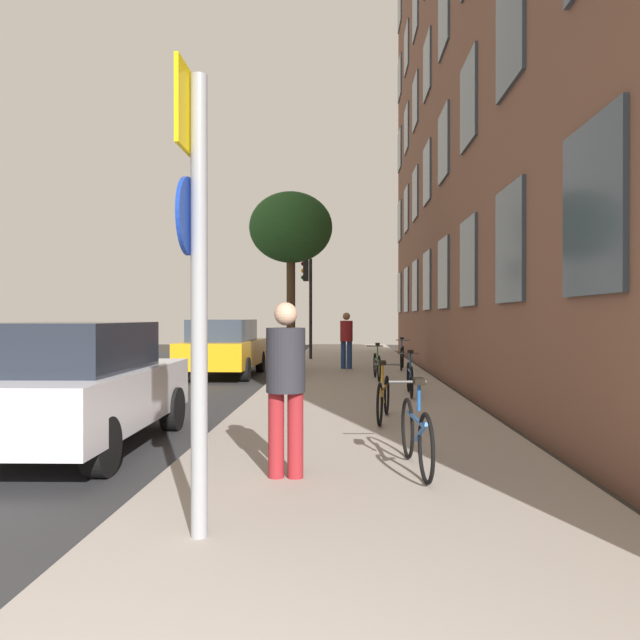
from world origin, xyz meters
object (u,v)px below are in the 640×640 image
(bicycle_2, at_px, (410,377))
(bicycle_3, at_px, (377,365))
(traffic_light, at_px, (308,290))
(car_0, at_px, (74,385))
(pedestrian_1, at_px, (346,337))
(tree_near, at_px, (291,229))
(bicycle_4, at_px, (402,357))
(bicycle_1, at_px, (383,397))
(sign_post, at_px, (196,263))
(pedestrian_0, at_px, (286,378))
(car_1, at_px, (224,347))
(bicycle_0, at_px, (416,434))

(bicycle_2, distance_m, bicycle_3, 3.04)
(traffic_light, relative_size, car_0, 0.92)
(bicycle_2, height_order, pedestrian_1, pedestrian_1)
(tree_near, xyz_separation_m, bicycle_3, (2.40, -2.48, -3.82))
(bicycle_4, xyz_separation_m, pedestrian_1, (-1.68, 0.21, 0.60))
(pedestrian_1, height_order, car_0, pedestrian_1)
(traffic_light, xyz_separation_m, pedestrian_1, (1.44, -4.30, -1.61))
(traffic_light, distance_m, bicycle_1, 13.84)
(tree_near, height_order, bicycle_4, tree_near)
(car_0, bearing_deg, sign_post, -53.58)
(pedestrian_0, distance_m, car_1, 11.46)
(bicycle_2, xyz_separation_m, car_1, (-4.75, 4.76, 0.37))
(car_0, relative_size, car_1, 0.93)
(sign_post, height_order, bicycle_1, sign_post)
(pedestrian_1, bearing_deg, sign_post, -94.53)
(pedestrian_1, bearing_deg, pedestrian_0, -92.89)
(pedestrian_1, distance_m, car_1, 3.78)
(traffic_light, distance_m, tree_near, 5.29)
(bicycle_1, xyz_separation_m, bicycle_4, (1.14, 9.00, 0.02))
(bicycle_2, xyz_separation_m, bicycle_4, (0.41, 6.00, 0.02))
(bicycle_4, distance_m, car_0, 11.93)
(pedestrian_1, bearing_deg, bicycle_1, -86.67)
(sign_post, xyz_separation_m, bicycle_3, (1.88, 10.95, -1.60))
(tree_near, xyz_separation_m, pedestrian_1, (1.64, 0.74, -3.20))
(pedestrian_1, distance_m, car_0, 11.50)
(traffic_light, xyz_separation_m, bicycle_3, (2.20, -7.52, -2.23))
(traffic_light, height_order, tree_near, tree_near)
(bicycle_3, height_order, pedestrian_0, pedestrian_0)
(tree_near, distance_m, bicycle_0, 12.31)
(bicycle_1, bearing_deg, pedestrian_0, -109.31)
(pedestrian_1, bearing_deg, traffic_light, 108.51)
(bicycle_4, height_order, pedestrian_0, pedestrian_0)
(sign_post, xyz_separation_m, tree_near, (-0.52, 13.42, 2.21))
(sign_post, distance_m, bicycle_0, 3.09)
(bicycle_1, relative_size, bicycle_3, 0.98)
(bicycle_0, bearing_deg, sign_post, -132.78)
(pedestrian_0, height_order, pedestrian_1, pedestrian_0)
(sign_post, bearing_deg, tree_near, 92.21)
(bicycle_4, distance_m, car_1, 5.32)
(traffic_light, xyz_separation_m, bicycle_0, (2.12, -16.52, -2.22))
(bicycle_4, xyz_separation_m, pedestrian_0, (-2.31, -12.34, 0.60))
(pedestrian_1, relative_size, car_1, 0.39)
(pedestrian_1, bearing_deg, car_0, -107.65)
(bicycle_1, bearing_deg, bicycle_0, -87.24)
(bicycle_0, bearing_deg, pedestrian_0, -165.56)
(sign_post, height_order, bicycle_3, sign_post)
(traffic_light, bearing_deg, bicycle_2, -75.58)
(tree_near, xyz_separation_m, bicycle_4, (3.32, 0.53, -3.80))
(bicycle_3, bearing_deg, tree_near, 134.13)
(bicycle_0, distance_m, car_0, 4.37)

